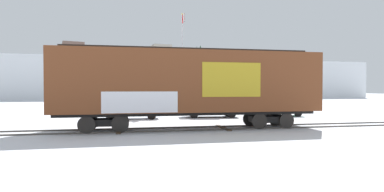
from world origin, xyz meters
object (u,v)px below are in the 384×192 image
parked_car_green (277,107)px  parked_car_silver (131,108)px  freight_car (190,83)px  flagpole (183,51)px  parked_car_black (211,107)px

parked_car_green → parked_car_silver: bearing=178.4°
freight_car → parked_car_silver: bearing=113.4°
freight_car → flagpole: size_ratio=1.55×
parked_car_green → flagpole: bearing=141.6°
freight_car → flagpole: flagpole is taller
freight_car → flagpole: 12.93m
flagpole → parked_car_black: size_ratio=2.09×
flagpole → parked_car_black: flagpole is taller
parked_car_black → parked_car_green: 5.85m
freight_car → parked_car_green: size_ratio=3.53×
parked_car_silver → parked_car_green: parked_car_silver is taller
freight_car → parked_car_black: freight_car is taller
flagpole → parked_car_silver: flagpole is taller
parked_car_silver → parked_car_black: 6.46m
flagpole → parked_car_green: 10.44m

